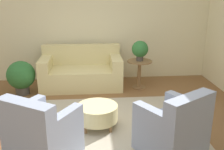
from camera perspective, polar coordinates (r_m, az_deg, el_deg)
name	(u,v)px	position (r m, az deg, el deg)	size (l,w,h in m)	color
ground_plane	(106,128)	(4.42, -1.37, -11.55)	(16.00, 16.00, 0.00)	brown
wall_back	(99,23)	(6.61, -2.93, 11.13)	(9.30, 0.12, 2.80)	beige
rug	(106,128)	(4.42, -1.37, -11.50)	(3.04, 2.52, 0.01)	#B2A893
couch	(82,72)	(6.19, -6.66, 0.56)	(1.85, 0.97, 0.94)	beige
armchair_left	(41,134)	(3.66, -15.13, -12.38)	(1.07, 1.05, 0.91)	#8E99B2
armchair_right	(174,129)	(3.77, 13.30, -11.31)	(1.07, 1.05, 0.91)	#8E99B2
ottoman_table	(97,113)	(4.36, -3.18, -8.21)	(0.67, 0.67, 0.38)	beige
side_table	(139,69)	(6.05, 5.97, 1.25)	(0.56, 0.56, 0.66)	olive
potted_plant_on_side_table	(140,50)	(5.93, 6.12, 5.54)	(0.37, 0.37, 0.46)	#4C4742
potted_plant_floor	(21,76)	(5.99, -19.18, -0.20)	(0.61, 0.61, 0.74)	#4C4742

